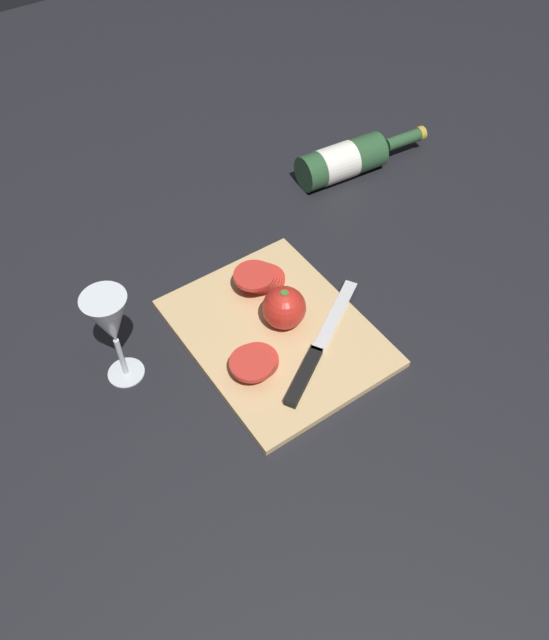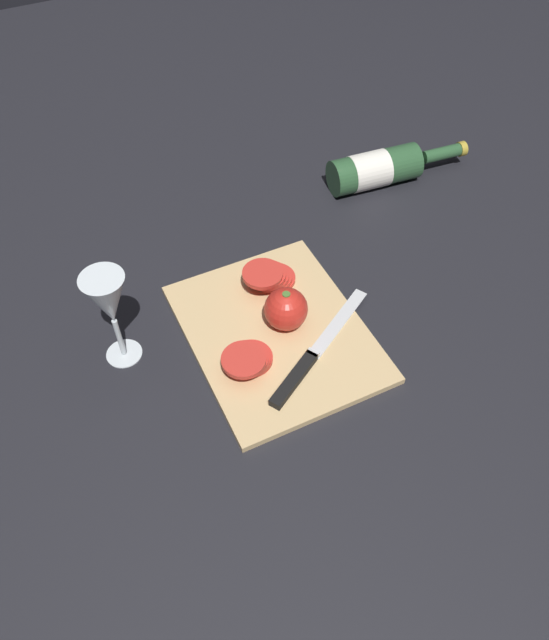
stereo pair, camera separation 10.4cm
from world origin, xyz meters
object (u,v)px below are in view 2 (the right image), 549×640
object	(u,v)px
wine_glass	(109,303)
tomato_slice_stack_far	(247,359)
wine_bottle	(379,168)
whole_tomato	(286,309)
tomato_slice_stack_near	(269,276)
knife	(304,367)

from	to	relation	value
wine_glass	tomato_slice_stack_far	world-z (taller)	wine_glass
wine_bottle	tomato_slice_stack_far	world-z (taller)	wine_bottle
wine_bottle	whole_tomato	distance (m)	0.45
whole_tomato	wine_bottle	bearing A→B (deg)	-52.34
whole_tomato	tomato_slice_stack_near	world-z (taller)	whole_tomato
wine_glass	knife	xyz separation A→B (m)	(-0.17, -0.25, -0.11)
knife	tomato_slice_stack_near	size ratio (longest dim) A/B	2.53
wine_glass	knife	distance (m)	0.32
whole_tomato	tomato_slice_stack_far	distance (m)	0.11
tomato_slice_stack_near	tomato_slice_stack_far	distance (m)	0.19
knife	tomato_slice_stack_far	xyz separation A→B (m)	(0.05, 0.08, 0.01)
knife	tomato_slice_stack_near	world-z (taller)	tomato_slice_stack_near
wine_glass	whole_tomato	world-z (taller)	wine_glass
wine_bottle	whole_tomato	bearing A→B (deg)	127.66
whole_tomato	tomato_slice_stack_far	xyz separation A→B (m)	(-0.05, 0.10, -0.02)
whole_tomato	knife	world-z (taller)	whole_tomato
wine_glass	tomato_slice_stack_near	world-z (taller)	wine_glass
wine_bottle	tomato_slice_stack_far	xyz separation A→B (m)	(-0.33, 0.45, -0.01)
wine_bottle	tomato_slice_stack_near	bearing A→B (deg)	117.63
wine_glass	tomato_slice_stack_near	xyz separation A→B (m)	(0.03, -0.29, -0.10)
knife	tomato_slice_stack_far	size ratio (longest dim) A/B	2.85
wine_glass	tomato_slice_stack_far	distance (m)	0.23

